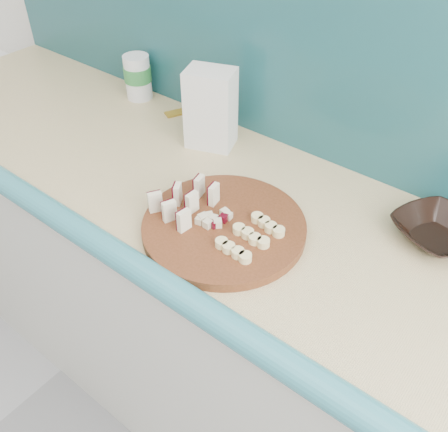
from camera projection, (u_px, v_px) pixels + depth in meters
kitchen_counter at (214, 308)px, 1.50m from camera, size 2.20×0.63×0.91m
backsplash at (285, 50)px, 1.22m from camera, size 2.20×0.02×0.50m
cutting_board at (224, 227)px, 1.08m from camera, size 0.38×0.38×0.02m
apple_wedges at (184, 201)px, 1.09m from camera, size 0.11×0.14×0.05m
apple_chunks at (216, 216)px, 1.08m from camera, size 0.05×0.06×0.02m
banana_slices at (251, 237)px, 1.03m from camera, size 0.10×0.14×0.02m
brown_bowl at (438, 232)px, 1.05m from camera, size 0.23×0.23×0.04m
flour_bag at (211, 109)px, 1.29m from camera, size 0.15×0.12×0.21m
canister at (138, 76)px, 1.52m from camera, size 0.08×0.08×0.13m
banana_peel at (204, 115)px, 1.47m from camera, size 0.21×0.17×0.01m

